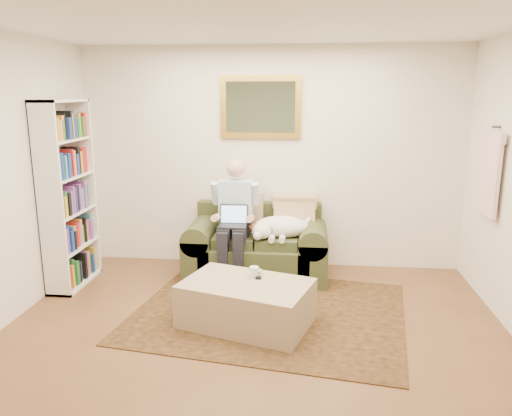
% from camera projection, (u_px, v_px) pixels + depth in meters
% --- Properties ---
extents(room_shell, '(4.51, 5.00, 2.61)m').
position_uv_depth(room_shell, '(249.00, 195.00, 3.83)').
color(room_shell, brown).
rests_on(room_shell, ground).
extents(rug, '(2.78, 2.36, 0.01)m').
position_uv_depth(rug, '(269.00, 312.00, 4.81)').
color(rug, black).
rests_on(rug, room_shell).
extents(sofa, '(1.59, 0.81, 0.96)m').
position_uv_depth(sofa, '(257.00, 252.00, 5.73)').
color(sofa, '#3E4223').
rests_on(sofa, room_shell).
extents(seated_man, '(0.52, 0.75, 1.34)m').
position_uv_depth(seated_man, '(234.00, 222.00, 5.52)').
color(seated_man, '#8CB4D8').
rests_on(seated_man, sofa).
extents(laptop, '(0.31, 0.24, 0.22)m').
position_uv_depth(laptop, '(233.00, 220.00, 5.45)').
color(laptop, black).
rests_on(laptop, seated_man).
extents(sleeping_dog, '(0.66, 0.41, 0.24)m').
position_uv_depth(sleeping_dog, '(282.00, 227.00, 5.54)').
color(sleeping_dog, white).
rests_on(sleeping_dog, sofa).
extents(ottoman, '(1.28, 1.01, 0.41)m').
position_uv_depth(ottoman, '(246.00, 303.00, 4.52)').
color(ottoman, tan).
rests_on(ottoman, room_shell).
extents(coffee_mug, '(0.08, 0.08, 0.10)m').
position_uv_depth(coffee_mug, '(254.00, 272.00, 4.59)').
color(coffee_mug, white).
rests_on(coffee_mug, ottoman).
extents(tv_remote, '(0.08, 0.16, 0.02)m').
position_uv_depth(tv_remote, '(258.00, 276.00, 4.61)').
color(tv_remote, black).
rests_on(tv_remote, ottoman).
extents(bookshelf, '(0.28, 0.80, 2.00)m').
position_uv_depth(bookshelf, '(68.00, 195.00, 5.32)').
color(bookshelf, white).
rests_on(bookshelf, room_shell).
extents(wall_mirror, '(0.94, 0.04, 0.72)m').
position_uv_depth(wall_mirror, '(260.00, 107.00, 5.75)').
color(wall_mirror, gold).
rests_on(wall_mirror, room_shell).
extents(hanging_shirt, '(0.06, 0.52, 0.90)m').
position_uv_depth(hanging_shirt, '(490.00, 169.00, 4.80)').
color(hanging_shirt, '#FDD5D1').
rests_on(hanging_shirt, room_shell).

